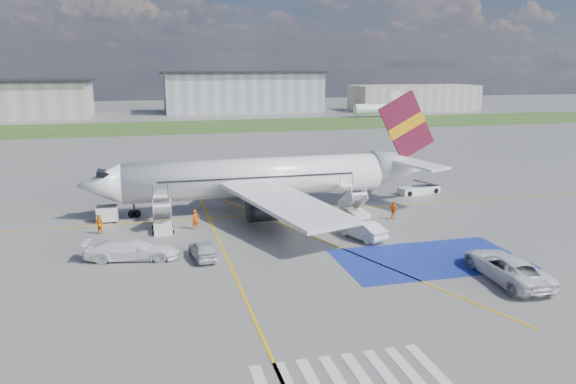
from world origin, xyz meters
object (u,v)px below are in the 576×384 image
at_px(car_silver_b, 362,229).
at_px(car_silver_a, 203,250).
at_px(airliner, 270,177).
at_px(van_white_b, 131,246).
at_px(belt_loader, 419,190).
at_px(van_white_a, 506,263).
at_px(gpu_cart, 107,215).

bearing_deg(car_silver_b, car_silver_a, -14.42).
bearing_deg(airliner, van_white_b, -137.74).
height_order(belt_loader, van_white_a, van_white_a).
xyz_separation_m(airliner, van_white_a, (11.66, -22.95, -2.23)).
height_order(van_white_a, van_white_b, van_white_a).
distance_m(airliner, car_silver_a, 16.08).
relative_size(airliner, car_silver_b, 7.61).
distance_m(gpu_cart, car_silver_a, 14.63).
height_order(airliner, van_white_b, airliner).
height_order(gpu_cart, car_silver_a, gpu_cart).
xyz_separation_m(airliner, van_white_b, (-13.59, -12.35, -2.35)).
xyz_separation_m(belt_loader, car_silver_a, (-26.54, -16.13, 0.31)).
bearing_deg(van_white_b, gpu_cart, 21.81).
distance_m(gpu_cart, belt_loader, 34.41).
distance_m(airliner, van_white_b, 18.52).
relative_size(gpu_cart, car_silver_b, 0.40).
xyz_separation_m(van_white_a, van_white_b, (-25.25, 10.60, -0.12)).
height_order(gpu_cart, belt_loader, gpu_cart).
distance_m(belt_loader, van_white_a, 26.42).
bearing_deg(van_white_a, belt_loader, -101.44).
distance_m(car_silver_a, van_white_a, 22.07).
bearing_deg(belt_loader, gpu_cart, 176.20).
height_order(airliner, van_white_a, airliner).
xyz_separation_m(car_silver_a, car_silver_b, (13.70, 1.72, 0.10)).
xyz_separation_m(gpu_cart, belt_loader, (34.21, 3.67, -0.33)).
height_order(airliner, belt_loader, airliner).
distance_m(car_silver_b, van_white_b, 19.01).
height_order(airliner, car_silver_b, airliner).
distance_m(belt_loader, car_silver_a, 31.06).
height_order(airliner, car_silver_a, airliner).
bearing_deg(van_white_a, car_silver_a, -22.30).
relative_size(airliner, car_silver_a, 8.94).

